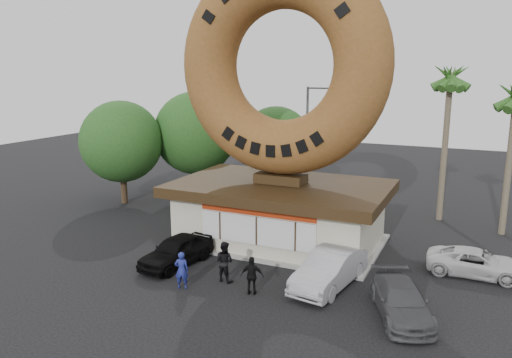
{
  "coord_description": "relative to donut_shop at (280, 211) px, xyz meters",
  "views": [
    {
      "loc": [
        9.56,
        -17.99,
        9.21
      ],
      "look_at": [
        -0.53,
        4.0,
        3.86
      ],
      "focal_mm": 35.0,
      "sensor_mm": 36.0,
      "label": 1
    }
  ],
  "objects": [
    {
      "name": "car_white",
      "position": [
        9.81,
        -0.45,
        -1.16
      ],
      "size": [
        4.33,
        2.0,
        1.2
      ],
      "primitive_type": "imported",
      "rotation": [
        0.0,
        0.0,
        1.57
      ],
      "color": "silver",
      "rests_on": "ground"
    },
    {
      "name": "donut_shop",
      "position": [
        0.0,
        0.0,
        0.0
      ],
      "size": [
        11.2,
        7.2,
        3.8
      ],
      "color": "silver",
      "rests_on": "ground"
    },
    {
      "name": "tree_west",
      "position": [
        -9.5,
        7.02,
        2.87
      ],
      "size": [
        6.0,
        6.0,
        7.65
      ],
      "color": "#473321",
      "rests_on": "ground"
    },
    {
      "name": "car_grey",
      "position": [
        7.29,
        -5.85,
        -1.13
      ],
      "size": [
        3.32,
        4.71,
        1.27
      ],
      "primitive_type": "imported",
      "rotation": [
        0.0,
        0.0,
        0.4
      ],
      "color": "#4E4F53",
      "rests_on": "ground"
    },
    {
      "name": "tree_far",
      "position": [
        -13.0,
        3.02,
        2.56
      ],
      "size": [
        5.6,
        5.6,
        7.14
      ],
      "color": "#473321",
      "rests_on": "ground"
    },
    {
      "name": "street_lamp",
      "position": [
        -1.86,
        10.02,
        2.72
      ],
      "size": [
        2.11,
        0.2,
        8.0
      ],
      "color": "#59595E",
      "rests_on": "ground"
    },
    {
      "name": "tree_mid",
      "position": [
        -4.0,
        9.02,
        2.25
      ],
      "size": [
        5.2,
        5.2,
        6.63
      ],
      "color": "#473321",
      "rests_on": "ground"
    },
    {
      "name": "ground",
      "position": [
        0.0,
        -5.98,
        -1.77
      ],
      "size": [
        90.0,
        90.0,
        0.0
      ],
      "primitive_type": "plane",
      "color": "black",
      "rests_on": "ground"
    },
    {
      "name": "car_silver",
      "position": [
        4.05,
        -4.39,
        -0.98
      ],
      "size": [
        2.38,
        4.96,
        1.57
      ],
      "primitive_type": "imported",
      "rotation": [
        0.0,
        0.0,
        -0.16
      ],
      "color": "#A8A8AD",
      "rests_on": "ground"
    },
    {
      "name": "palm_near",
      "position": [
        7.5,
        8.02,
        6.65
      ],
      "size": [
        2.6,
        2.6,
        9.75
      ],
      "color": "#726651",
      "rests_on": "ground"
    },
    {
      "name": "person_center",
      "position": [
        -0.33,
        -5.76,
        -0.85
      ],
      "size": [
        0.97,
        0.8,
        1.83
      ],
      "primitive_type": "imported",
      "rotation": [
        0.0,
        0.0,
        3.02
      ],
      "color": "black",
      "rests_on": "ground"
    },
    {
      "name": "car_black",
      "position": [
        -3.3,
        -5.08,
        -1.05
      ],
      "size": [
        2.28,
        4.39,
        1.43
      ],
      "primitive_type": "imported",
      "rotation": [
        0.0,
        0.0,
        -0.15
      ],
      "color": "black",
      "rests_on": "ground"
    },
    {
      "name": "giant_donut",
      "position": [
        0.0,
        0.02,
        7.6
      ],
      "size": [
        11.12,
        2.84,
        11.12
      ],
      "primitive_type": "torus",
      "rotation": [
        1.57,
        0.0,
        0.0
      ],
      "color": "brown",
      "rests_on": "donut_shop"
    },
    {
      "name": "person_left",
      "position": [
        -1.62,
        -7.2,
        -0.94
      ],
      "size": [
        0.7,
        0.59,
        1.65
      ],
      "primitive_type": "imported",
      "rotation": [
        0.0,
        0.0,
        3.52
      ],
      "color": "navy",
      "rests_on": "ground"
    },
    {
      "name": "person_right",
      "position": [
        1.36,
        -6.48,
        -0.95
      ],
      "size": [
        1.04,
        0.68,
        1.64
      ],
      "primitive_type": "imported",
      "rotation": [
        0.0,
        0.0,
        3.45
      ],
      "color": "black",
      "rests_on": "ground"
    }
  ]
}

